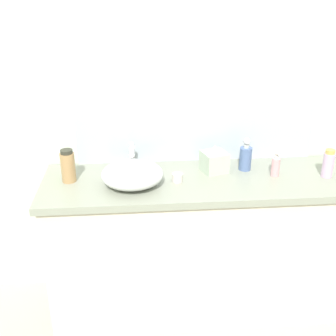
# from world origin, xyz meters

# --- Properties ---
(bathroom_wall_rear) EXTENTS (6.00, 0.06, 2.60)m
(bathroom_wall_rear) POSITION_xyz_m (0.00, 0.73, 1.30)
(bathroom_wall_rear) COLOR silver
(bathroom_wall_rear) RESTS_ON ground
(vanity_counter) EXTENTS (1.72, 0.52, 0.86)m
(vanity_counter) POSITION_xyz_m (0.09, 0.43, 0.43)
(vanity_counter) COLOR beige
(vanity_counter) RESTS_ON ground
(wall_mirror_panel) EXTENTS (1.38, 0.01, 1.11)m
(wall_mirror_panel) POSITION_xyz_m (0.09, 0.69, 1.41)
(wall_mirror_panel) COLOR #B2BCC6
(wall_mirror_panel) RESTS_ON vanity_counter
(sink_basin) EXTENTS (0.32, 0.30, 0.13)m
(sink_basin) POSITION_xyz_m (-0.29, 0.38, 0.92)
(sink_basin) COLOR silver
(sink_basin) RESTS_ON vanity_counter
(faucet) EXTENTS (0.03, 0.12, 0.17)m
(faucet) POSITION_xyz_m (-0.29, 0.55, 0.95)
(faucet) COLOR silver
(faucet) RESTS_ON vanity_counter
(soap_dispenser) EXTENTS (0.05, 0.05, 0.15)m
(soap_dispenser) POSITION_xyz_m (0.49, 0.44, 0.92)
(soap_dispenser) COLOR pink
(soap_dispenser) RESTS_ON vanity_counter
(lotion_bottle) EXTENTS (0.08, 0.08, 0.18)m
(lotion_bottle) POSITION_xyz_m (-0.63, 0.46, 0.94)
(lotion_bottle) COLOR tan
(lotion_bottle) RESTS_ON vanity_counter
(perfume_bottle) EXTENTS (0.06, 0.06, 0.16)m
(perfume_bottle) POSITION_xyz_m (0.77, 0.40, 0.93)
(perfume_bottle) COLOR #CCABCC
(perfume_bottle) RESTS_ON vanity_counter
(spray_can) EXTENTS (0.07, 0.07, 0.19)m
(spray_can) POSITION_xyz_m (0.35, 0.53, 0.94)
(spray_can) COLOR #536B9E
(spray_can) RESTS_ON vanity_counter
(tissue_box) EXTENTS (0.16, 0.16, 0.15)m
(tissue_box) POSITION_xyz_m (0.17, 0.52, 0.92)
(tissue_box) COLOR beige
(tissue_box) RESTS_ON vanity_counter
(candle_jar) EXTENTS (0.06, 0.06, 0.04)m
(candle_jar) POSITION_xyz_m (-0.05, 0.41, 0.88)
(candle_jar) COLOR silver
(candle_jar) RESTS_ON vanity_counter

